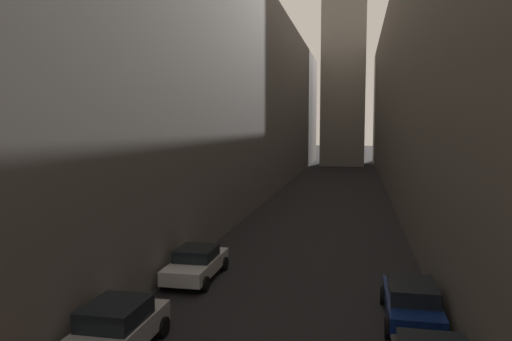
# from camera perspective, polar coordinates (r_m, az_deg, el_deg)

# --- Properties ---
(ground_plane) EXTENTS (264.00, 264.00, 0.00)m
(ground_plane) POSITION_cam_1_polar(r_m,az_deg,el_deg) (42.89, 8.21, -3.94)
(ground_plane) COLOR black
(building_block_left) EXTENTS (15.77, 108.00, 19.37)m
(building_block_left) POSITION_cam_1_polar(r_m,az_deg,el_deg) (47.13, -8.14, 8.69)
(building_block_left) COLOR slate
(building_block_left) RESTS_ON ground
(building_block_right) EXTENTS (15.65, 108.00, 20.02)m
(building_block_right) POSITION_cam_1_polar(r_m,az_deg,el_deg) (45.72, 25.66, 8.75)
(building_block_right) COLOR #60594F
(building_block_right) RESTS_ON ground
(parked_car_left_third) EXTENTS (1.96, 3.98, 1.58)m
(parked_car_left_third) POSITION_cam_1_polar(r_m,az_deg,el_deg) (15.79, -15.83, -17.10)
(parked_car_left_third) COLOR #B7B7BC
(parked_car_left_third) RESTS_ON ground
(parked_car_left_far) EXTENTS (1.98, 4.48, 1.41)m
(parked_car_left_far) POSITION_cam_1_polar(r_m,az_deg,el_deg) (22.21, -6.94, -10.60)
(parked_car_left_far) COLOR silver
(parked_car_left_far) RESTS_ON ground
(parked_car_right_far) EXTENTS (1.93, 4.56, 1.44)m
(parked_car_right_far) POSITION_cam_1_polar(r_m,az_deg,el_deg) (18.26, 17.61, -14.23)
(parked_car_right_far) COLOR navy
(parked_car_right_far) RESTS_ON ground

